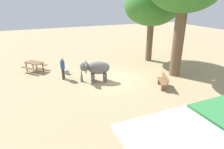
# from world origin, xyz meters

# --- Properties ---
(ground_plane) EXTENTS (60.00, 60.00, 0.00)m
(ground_plane) POSITION_xyz_m (0.00, 0.00, 0.00)
(ground_plane) COLOR tan
(elephant) EXTENTS (2.19, 1.60, 1.51)m
(elephant) POSITION_xyz_m (1.38, -0.24, 0.96)
(elephant) COLOR slate
(elephant) RESTS_ON ground_plane
(person_handler) EXTENTS (0.32, 0.45, 1.62)m
(person_handler) POSITION_xyz_m (3.49, -1.56, 0.95)
(person_handler) COLOR #3F3833
(person_handler) RESTS_ON ground_plane
(shade_tree_main) EXTENTS (5.04, 4.62, 6.87)m
(shade_tree_main) POSITION_xyz_m (-5.03, -3.12, 5.03)
(shade_tree_main) COLOR brown
(shade_tree_main) RESTS_ON ground_plane
(wooden_bench) EXTENTS (0.93, 1.44, 0.88)m
(wooden_bench) POSITION_xyz_m (-2.46, 2.61, 0.47)
(wooden_bench) COLOR brown
(wooden_bench) RESTS_ON ground_plane
(picnic_table_near) EXTENTS (2.09, 2.10, 0.78)m
(picnic_table_near) POSITION_xyz_m (5.38, -4.23, 0.59)
(picnic_table_near) COLOR brown
(picnic_table_near) RESTS_ON ground_plane
(feed_bucket) EXTENTS (0.36, 0.36, 0.32)m
(feed_bucket) POSITION_xyz_m (3.07, -2.54, 0.16)
(feed_bucket) COLOR gray
(feed_bucket) RESTS_ON ground_plane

